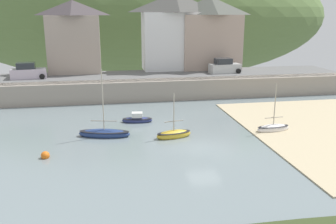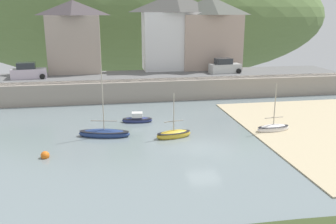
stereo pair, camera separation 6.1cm
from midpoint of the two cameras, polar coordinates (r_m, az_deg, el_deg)
name	(u,v)px [view 2 (the right image)]	position (r m, az deg, el deg)	size (l,w,h in m)	color
ground	(278,207)	(20.84, 16.88, -13.99)	(48.00, 41.00, 0.61)	slate
quay_seawall	(166,87)	(44.63, -0.25, 3.88)	(48.00, 9.40, 2.40)	gray
hillside_backdrop	(146,16)	(81.39, -3.47, 14.67)	(80.00, 44.00, 26.96)	#5A753F
waterfront_building_left	(74,36)	(51.05, -14.38, 11.42)	(7.00, 5.80, 9.38)	#AA998A
waterfront_building_centre	(175,31)	(51.87, 1.18, 12.53)	(9.26, 4.67, 10.43)	silver
waterfront_building_right	(210,33)	(53.07, 6.60, 12.22)	(8.58, 5.33, 9.94)	tan
sailboat_nearest_shore	(137,119)	(35.11, -4.78, -1.14)	(3.02, 1.46, 1.08)	navy
sailboat_white_hull	(273,128)	(33.46, 16.15, -2.48)	(3.16, 1.27, 4.49)	white
fishing_boat_green	(174,134)	(30.70, 0.96, -3.50)	(3.23, 1.73, 3.94)	gold
dinghy_open_wooden	(104,133)	(31.40, -9.87, -3.28)	(4.57, 2.33, 5.89)	navy
parked_car_near_slipway	(28,72)	(47.72, -20.94, 5.87)	(4.22, 2.02, 1.95)	#BEB1C3
parked_car_by_wall	(225,67)	(49.46, 8.87, 6.98)	(4.25, 2.10, 1.95)	#BABCB9
mooring_buoy	(45,155)	(27.92, -18.59, -6.44)	(0.62, 0.62, 0.62)	orange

